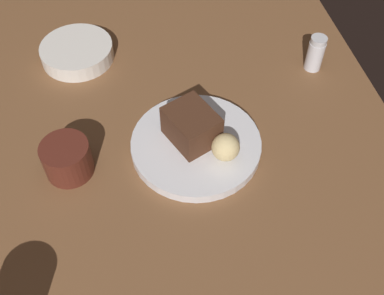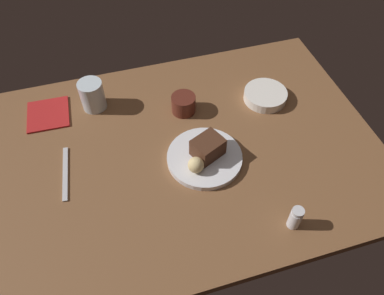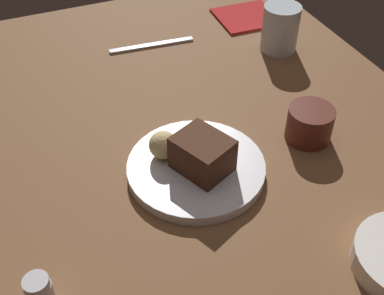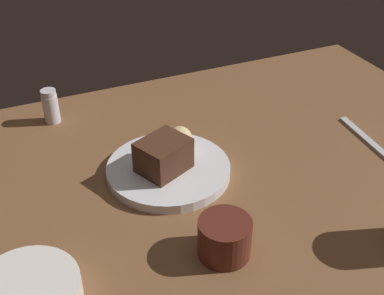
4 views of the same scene
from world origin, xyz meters
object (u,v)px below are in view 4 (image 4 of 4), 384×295
object	(u,v)px
bread_roll	(180,139)
side_bowl	(27,293)
butter_knife	(369,141)
coffee_cup	(225,238)
salt_shaker	(51,106)
dessert_plate	(168,170)
chocolate_cake_slice	(163,155)

from	to	relation	value
bread_roll	side_bowl	distance (cm)	38.96
side_bowl	butter_knife	distance (cm)	68.73
bread_roll	coffee_cup	size ratio (longest dim) A/B	0.59
bread_roll	salt_shaker	bearing A→B (deg)	130.62
salt_shaker	coffee_cup	size ratio (longest dim) A/B	0.93
coffee_cup	butter_knife	world-z (taller)	coffee_cup
dessert_plate	salt_shaker	size ratio (longest dim) A/B	3.03
chocolate_cake_slice	butter_knife	size ratio (longest dim) A/B	0.44
bread_roll	butter_knife	bearing A→B (deg)	-16.30
bread_roll	butter_knife	distance (cm)	37.87
salt_shaker	butter_knife	bearing A→B (deg)	-30.92
dessert_plate	bread_roll	bearing A→B (deg)	45.91
butter_knife	bread_roll	bearing A→B (deg)	78.70
dessert_plate	side_bowl	xyz separation A→B (cm)	(-27.50, -18.78, 0.70)
salt_shaker	chocolate_cake_slice	bearing A→B (deg)	-62.08
salt_shaker	coffee_cup	xyz separation A→B (cm)	(16.02, -48.24, -0.61)
dessert_plate	butter_knife	bearing A→B (deg)	-9.21
salt_shaker	butter_knife	xyz separation A→B (cm)	(55.71, -33.37, -3.37)
chocolate_cake_slice	side_bowl	size ratio (longest dim) A/B	0.58
side_bowl	butter_knife	world-z (taller)	side_bowl
dessert_plate	side_bowl	size ratio (longest dim) A/B	1.54
dessert_plate	side_bowl	distance (cm)	33.31
dessert_plate	butter_knife	size ratio (longest dim) A/B	1.17
coffee_cup	butter_knife	distance (cm)	42.47
side_bowl	coffee_cup	size ratio (longest dim) A/B	1.82
bread_roll	side_bowl	size ratio (longest dim) A/B	0.32
chocolate_cake_slice	butter_knife	xyz separation A→B (cm)	(41.17, -5.92, -4.48)
dessert_plate	salt_shaker	xyz separation A→B (cm)	(-15.61, 26.87, 2.73)
bread_roll	salt_shaker	size ratio (longest dim) A/B	0.63
bread_roll	side_bowl	world-z (taller)	bread_roll
dessert_plate	chocolate_cake_slice	distance (cm)	4.02
side_bowl	coffee_cup	world-z (taller)	coffee_cup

